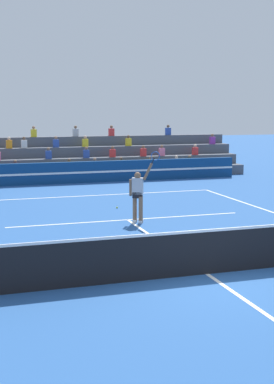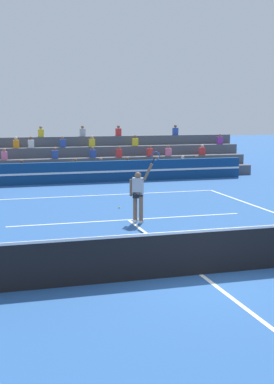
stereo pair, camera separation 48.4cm
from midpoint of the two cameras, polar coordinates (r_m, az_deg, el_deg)
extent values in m
plane|color=#285699|center=(12.58, 6.37, -8.69)|extent=(120.00, 120.00, 0.00)
cube|color=white|center=(23.67, -5.38, -0.38)|extent=(11.00, 0.10, 0.01)
cube|color=white|center=(18.44, -1.75, -2.97)|extent=(8.25, 0.10, 0.01)
cube|color=white|center=(12.58, 6.37, -8.68)|extent=(0.10, 12.85, 0.01)
cube|color=black|center=(12.44, 6.41, -6.50)|extent=(11.90, 0.02, 1.00)
cube|color=white|center=(12.31, 6.45, -4.12)|extent=(11.90, 0.04, 0.06)
cube|color=navy|center=(27.71, -7.26, 2.08)|extent=(18.00, 0.24, 1.10)
cube|color=white|center=(27.59, -7.21, 2.05)|extent=(18.00, 0.02, 0.10)
cube|color=#4C515B|center=(28.99, -7.71, 1.82)|extent=(20.48, 0.95, 0.55)
cube|color=#2D4CA5|center=(29.04, -5.00, 2.86)|extent=(0.32, 0.22, 0.44)
sphere|color=#9E7051|center=(29.00, -5.00, 3.48)|extent=(0.18, 0.18, 0.18)
cube|color=yellow|center=(28.77, -7.71, 2.75)|extent=(0.32, 0.22, 0.44)
sphere|color=brown|center=(28.73, -7.73, 3.39)|extent=(0.18, 0.18, 0.18)
cube|color=silver|center=(30.42, 3.76, 3.14)|extent=(0.32, 0.22, 0.44)
sphere|color=beige|center=(30.39, 3.77, 3.74)|extent=(0.18, 0.18, 0.18)
cube|color=yellow|center=(29.90, 1.03, 3.06)|extent=(0.32, 0.22, 0.44)
sphere|color=brown|center=(29.87, 1.03, 3.67)|extent=(0.18, 0.18, 0.18)
cube|color=yellow|center=(29.39, -2.18, 2.95)|extent=(0.32, 0.22, 0.44)
sphere|color=brown|center=(29.36, -2.18, 3.58)|extent=(0.18, 0.18, 0.18)
cube|color=purple|center=(28.42, -13.31, 2.52)|extent=(0.32, 0.22, 0.44)
sphere|color=brown|center=(28.39, -13.34, 3.16)|extent=(0.18, 0.18, 0.18)
cube|color=teal|center=(30.72, 5.19, 3.18)|extent=(0.32, 0.22, 0.44)
sphere|color=brown|center=(30.69, 5.20, 3.77)|extent=(0.18, 0.18, 0.18)
cube|color=#4C515B|center=(29.89, -8.03, 2.55)|extent=(20.48, 0.95, 1.10)
cube|color=pink|center=(31.07, 2.21, 4.29)|extent=(0.32, 0.22, 0.44)
sphere|color=brown|center=(31.04, 2.22, 4.88)|extent=(0.18, 0.18, 0.18)
cube|color=#2D4CA5|center=(29.86, -5.89, 4.07)|extent=(0.32, 0.22, 0.44)
sphere|color=#9E7051|center=(29.83, -5.90, 4.68)|extent=(0.18, 0.18, 0.18)
cube|color=#2D4CA5|center=(29.50, -9.88, 3.93)|extent=(0.32, 0.22, 0.44)
sphere|color=brown|center=(29.48, -9.90, 4.54)|extent=(0.18, 0.18, 0.18)
cube|color=red|center=(30.70, 0.23, 4.24)|extent=(0.32, 0.22, 0.44)
sphere|color=brown|center=(30.68, 0.23, 4.84)|extent=(0.18, 0.18, 0.18)
cube|color=red|center=(31.84, 5.79, 4.36)|extent=(0.32, 0.22, 0.44)
sphere|color=beige|center=(31.82, 5.79, 4.94)|extent=(0.18, 0.18, 0.18)
cube|color=red|center=(30.20, -3.09, 4.15)|extent=(0.32, 0.22, 0.44)
sphere|color=brown|center=(30.17, -3.09, 4.76)|extent=(0.18, 0.18, 0.18)
cube|color=#4C515B|center=(30.80, -8.34, 3.24)|extent=(20.48, 0.95, 1.65)
cube|color=yellow|center=(30.77, -5.99, 5.23)|extent=(0.32, 0.22, 0.44)
sphere|color=tan|center=(30.76, -6.00, 5.83)|extent=(0.18, 0.18, 0.18)
cube|color=purple|center=(33.30, 7.62, 5.47)|extent=(0.32, 0.22, 0.44)
sphere|color=brown|center=(33.29, 7.63, 6.02)|extent=(0.18, 0.18, 0.18)
cube|color=#2D4CA5|center=(30.48, -9.09, 5.14)|extent=(0.32, 0.22, 0.44)
sphere|color=#9E7051|center=(30.46, -9.11, 5.74)|extent=(0.18, 0.18, 0.18)
cube|color=silver|center=(30.27, -12.40, 5.02)|extent=(0.32, 0.22, 0.44)
sphere|color=brown|center=(30.25, -12.42, 5.62)|extent=(0.18, 0.18, 0.18)
cube|color=yellow|center=(31.39, -1.36, 5.35)|extent=(0.32, 0.22, 0.44)
sphere|color=brown|center=(31.38, -1.36, 5.93)|extent=(0.18, 0.18, 0.18)
cube|color=orange|center=(30.21, -13.93, 4.96)|extent=(0.32, 0.22, 0.44)
sphere|color=beige|center=(30.19, -13.95, 5.56)|extent=(0.18, 0.18, 0.18)
cube|color=#4C515B|center=(31.71, -8.63, 3.89)|extent=(20.48, 0.95, 2.20)
cube|color=#2D4CA5|center=(33.16, 2.91, 6.48)|extent=(0.32, 0.22, 0.44)
sphere|color=brown|center=(33.15, 2.92, 7.03)|extent=(0.18, 0.18, 0.18)
cube|color=#B2B2B7|center=(31.61, -7.01, 6.31)|extent=(0.32, 0.22, 0.44)
sphere|color=brown|center=(31.59, -7.02, 6.89)|extent=(0.18, 0.18, 0.18)
cube|color=yellow|center=(31.25, -11.40, 6.17)|extent=(0.32, 0.22, 0.44)
sphere|color=#9E7051|center=(31.24, -11.42, 6.76)|extent=(0.18, 0.18, 0.18)
cube|color=red|center=(32.08, -3.18, 6.39)|extent=(0.32, 0.22, 0.44)
sphere|color=brown|center=(32.06, -3.19, 6.97)|extent=(0.18, 0.18, 0.18)
cylinder|color=brown|center=(17.96, -1.01, -1.84)|extent=(0.14, 0.14, 0.90)
cylinder|color=brown|center=(17.84, -0.38, -1.91)|extent=(0.14, 0.14, 0.90)
cube|color=black|center=(17.84, -0.72, -0.32)|extent=(0.38, 0.33, 0.20)
cube|color=#B2B2B7|center=(17.79, -0.72, 0.64)|extent=(0.41, 0.35, 0.56)
sphere|color=brown|center=(17.74, -0.72, 1.79)|extent=(0.22, 0.22, 0.22)
cube|color=white|center=(18.08, -0.98, -3.08)|extent=(0.23, 0.29, 0.09)
cube|color=white|center=(17.96, -0.35, -3.16)|extent=(0.23, 0.29, 0.09)
cylinder|color=brown|center=(17.85, -1.47, 0.47)|extent=(0.09, 0.09, 0.56)
cylinder|color=brown|center=(17.66, 0.38, 2.18)|extent=(0.34, 0.24, 0.58)
cylinder|color=black|center=(17.59, 0.93, 3.34)|extent=(0.12, 0.09, 0.21)
torus|color=#1E4C99|center=(17.56, 1.18, 3.86)|extent=(0.37, 0.22, 0.41)
sphere|color=#C6DB33|center=(20.57, -2.82, -1.66)|extent=(0.07, 0.07, 0.07)
camera|label=1|loc=(0.24, -90.80, -0.12)|focal=50.00mm
camera|label=2|loc=(0.24, 89.20, 0.12)|focal=50.00mm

